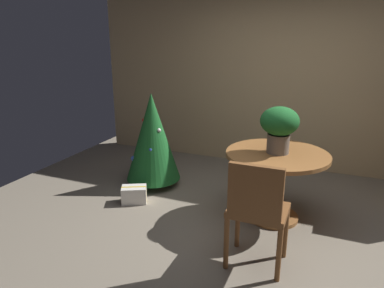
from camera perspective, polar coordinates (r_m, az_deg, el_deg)
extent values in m
plane|color=#756B5B|center=(3.65, 9.21, -14.59)|extent=(6.60, 6.60, 0.00)
cube|color=tan|center=(5.32, 15.57, 9.97)|extent=(6.00, 0.10, 2.60)
cylinder|color=brown|center=(4.03, 12.88, -11.26)|extent=(0.54, 0.54, 0.04)
cylinder|color=brown|center=(3.88, 13.22, -6.64)|extent=(0.19, 0.19, 0.67)
cylinder|color=brown|center=(3.75, 13.59, -1.67)|extent=(1.06, 1.06, 0.04)
cylinder|color=#665B51|center=(3.72, 13.69, 0.08)|extent=(0.23, 0.23, 0.20)
ellipsoid|color=#195623|center=(3.66, 13.95, 3.61)|extent=(0.39, 0.39, 0.29)
sphere|color=red|center=(3.62, 15.42, 3.98)|extent=(0.07, 0.07, 0.07)
sphere|color=red|center=(3.71, 14.76, 4.45)|extent=(0.07, 0.07, 0.07)
sphere|color=red|center=(3.78, 12.54, 5.04)|extent=(0.05, 0.05, 0.05)
cylinder|color=brown|center=(3.38, 7.36, -12.56)|extent=(0.04, 0.04, 0.48)
cylinder|color=brown|center=(3.32, 14.83, -13.68)|extent=(0.04, 0.04, 0.48)
cylinder|color=brown|center=(3.09, 5.54, -15.62)|extent=(0.04, 0.04, 0.48)
cylinder|color=brown|center=(3.02, 13.82, -16.97)|extent=(0.04, 0.04, 0.48)
cube|color=brown|center=(3.06, 10.64, -10.44)|extent=(0.48, 0.40, 0.05)
cube|color=brown|center=(2.80, 10.15, -7.59)|extent=(0.43, 0.05, 0.44)
cylinder|color=brown|center=(4.76, -6.17, -5.94)|extent=(0.10, 0.10, 0.10)
cone|color=#195623|center=(4.56, -6.41, 1.17)|extent=(0.70, 0.70, 1.13)
sphere|color=silver|center=(4.59, -6.27, 4.22)|extent=(0.07, 0.07, 0.07)
sphere|color=#2D51A8|center=(4.62, -9.43, -2.30)|extent=(0.07, 0.07, 0.07)
sphere|color=silver|center=(4.43, -5.36, 2.20)|extent=(0.05, 0.05, 0.05)
sphere|color=#2D51A8|center=(4.41, -6.68, -0.94)|extent=(0.06, 0.06, 0.06)
sphere|color=red|center=(4.53, -7.79, 3.85)|extent=(0.05, 0.05, 0.05)
sphere|color=silver|center=(4.79, -8.11, -1.17)|extent=(0.07, 0.07, 0.07)
cube|color=silver|center=(4.29, -9.31, -8.04)|extent=(0.34, 0.30, 0.20)
cube|color=gold|center=(4.29, -9.31, -8.04)|extent=(0.27, 0.16, 0.20)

